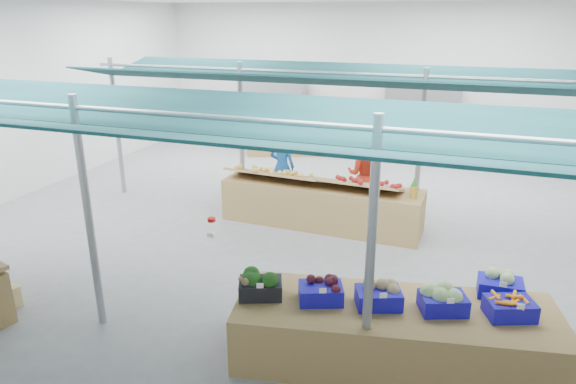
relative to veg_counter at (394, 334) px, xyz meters
name	(u,v)px	position (x,y,z in m)	size (l,w,h in m)	color
floor	(280,223)	(-2.74, 3.49, -0.35)	(13.00, 13.00, 0.00)	slate
hall	(304,77)	(-2.74, 4.93, 2.29)	(13.00, 13.00, 13.00)	silver
pole_grid	(285,159)	(-1.99, 1.74, 1.46)	(10.00, 4.60, 3.00)	gray
awnings	(284,94)	(-1.99, 1.74, 2.43)	(9.50, 7.08, 0.30)	black
back_shelving_left	(272,112)	(-5.24, 9.49, 0.65)	(2.00, 0.50, 2.00)	#B23F33
back_shelving_right	(421,122)	(-0.74, 9.49, 0.65)	(2.00, 0.50, 2.00)	#B23F33
veg_counter	(394,334)	(0.00, 0.00, 0.00)	(3.65, 1.22, 0.71)	olive
fruit_counter	(321,205)	(-1.95, 3.65, 0.05)	(3.80, 0.90, 0.81)	olive
far_counter	(336,137)	(-3.10, 9.13, 0.11)	(5.12, 1.02, 0.92)	olive
vendor_left	(282,166)	(-3.15, 4.75, 0.41)	(0.55, 0.36, 1.52)	#18509D
vendor_right	(365,175)	(-1.35, 4.75, 0.41)	(0.74, 0.58, 1.52)	#B22716
crate_broccoli	(260,284)	(-1.54, -0.29, 0.51)	(0.59, 0.51, 0.35)	black
crate_beets	(321,291)	(-0.85, -0.16, 0.49)	(0.59, 0.51, 0.29)	#140FA2
crate_celeriac	(379,294)	(-0.20, -0.04, 0.50)	(0.59, 0.51, 0.31)	#140FA2
crate_cabbage	(443,298)	(0.50, 0.09, 0.51)	(0.59, 0.51, 0.35)	#140FA2
crate_carrots	(510,308)	(1.20, 0.23, 0.47)	(0.59, 0.51, 0.29)	#140FA2
sparrow	(244,281)	(-1.68, -0.45, 0.60)	(0.12, 0.09, 0.11)	brown
pole_ribbon	(211,221)	(-2.74, 0.78, 0.72)	(0.12, 0.12, 0.28)	#AF0D0B
apple_heap_yellow	(275,173)	(-2.86, 3.59, 0.63)	(1.94, 0.82, 0.27)	#997247
apple_heap_red	(361,183)	(-1.18, 3.54, 0.63)	(1.54, 0.79, 0.27)	#997247
pineapple	(414,188)	(-0.23, 3.51, 0.64)	(0.14, 0.14, 0.39)	#8C6019
crate_extra	(501,284)	(1.11, 0.68, 0.50)	(0.51, 0.41, 0.32)	#140FA2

